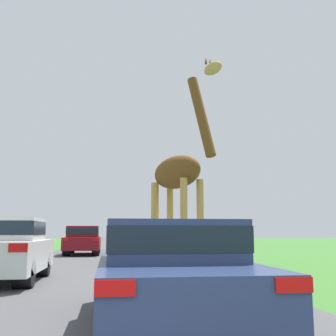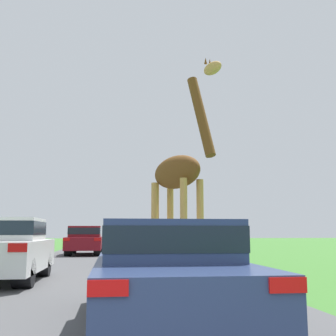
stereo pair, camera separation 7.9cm
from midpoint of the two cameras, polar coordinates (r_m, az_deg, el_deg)
name	(u,v)px [view 2 (the right image)]	position (r m, az deg, el deg)	size (l,w,h in m)	color
road	(110,248)	(31.53, -7.82, -10.70)	(6.43, 120.00, 0.00)	#4C4C4F
giraffe_near_road	(180,178)	(10.54, 1.80, -1.36)	(1.59, 2.48, 5.27)	tan
car_lead_maroon	(166,268)	(5.52, 0.19, -13.36)	(1.76, 4.22, 1.30)	navy
car_queue_right	(157,244)	(16.13, -1.38, -10.26)	(1.92, 4.71, 1.31)	black
car_queue_left	(85,239)	(22.73, -11.10, -9.47)	(1.76, 4.40, 1.47)	maroon
car_far_ahead	(131,238)	(28.25, -4.89, -9.38)	(1.83, 4.65, 1.48)	#561914
car_verge_right	(0,248)	(10.85, -21.61, -10.06)	(2.00, 3.99, 1.48)	silver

